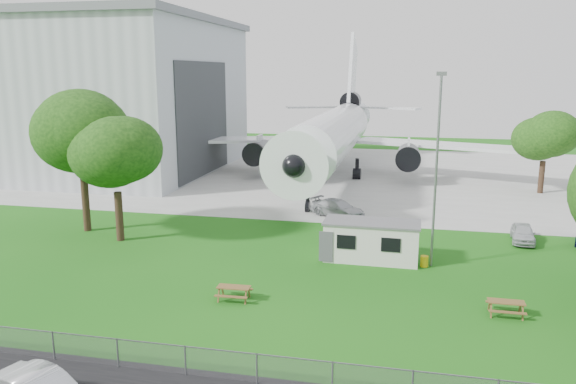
% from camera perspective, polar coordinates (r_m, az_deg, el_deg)
% --- Properties ---
extents(ground, '(160.00, 160.00, 0.00)m').
position_cam_1_polar(ground, '(32.02, -0.37, -10.11)').
color(ground, '#267018').
extents(concrete_apron, '(120.00, 46.00, 0.03)m').
position_cam_1_polar(concrete_apron, '(68.32, 6.57, 1.83)').
color(concrete_apron, '#B7B7B2').
rests_on(concrete_apron, ground).
extents(hangar, '(43.00, 31.00, 18.55)m').
position_cam_1_polar(hangar, '(78.71, -22.50, 9.24)').
color(hangar, '#B2B7BC').
rests_on(hangar, ground).
extents(airliner, '(46.36, 47.73, 17.69)m').
position_cam_1_polar(airliner, '(65.69, 4.74, 6.09)').
color(airliner, white).
rests_on(airliner, ground).
extents(site_cabin, '(6.77, 2.79, 2.62)m').
position_cam_1_polar(site_cabin, '(37.16, 8.50, -4.91)').
color(site_cabin, silver).
rests_on(site_cabin, ground).
extents(picnic_west, '(1.85, 1.56, 0.76)m').
position_cam_1_polar(picnic_west, '(31.12, -5.51, -10.84)').
color(picnic_west, brown).
rests_on(picnic_west, ground).
extents(picnic_east, '(1.80, 1.50, 0.76)m').
position_cam_1_polar(picnic_east, '(31.19, 21.19, -11.59)').
color(picnic_east, brown).
rests_on(picnic_east, ground).
extents(fence, '(58.00, 0.04, 1.30)m').
position_cam_1_polar(fence, '(23.78, -5.62, -18.55)').
color(fence, gray).
rests_on(fence, ground).
extents(lamp_mast, '(0.16, 0.16, 12.00)m').
position_cam_1_polar(lamp_mast, '(35.70, 14.81, 1.86)').
color(lamp_mast, slate).
rests_on(lamp_mast, ground).
extents(tree_west_big, '(8.88, 8.88, 12.14)m').
position_cam_1_polar(tree_west_big, '(45.15, -20.36, 5.75)').
color(tree_west_big, '#382619').
rests_on(tree_west_big, ground).
extents(tree_west_small, '(6.13, 6.13, 9.28)m').
position_cam_1_polar(tree_west_small, '(41.85, -17.14, 3.46)').
color(tree_west_small, '#382619').
rests_on(tree_west_small, ground).
extents(tree_far_apron, '(6.83, 6.83, 9.11)m').
position_cam_1_polar(tree_far_apron, '(61.89, 24.67, 5.05)').
color(tree_far_apron, '#382619').
rests_on(tree_far_apron, ground).
extents(car_ne_hatch, '(1.92, 3.99, 1.31)m').
position_cam_1_polar(car_ne_hatch, '(44.16, 22.75, -3.89)').
color(car_ne_hatch, '#B9BCC1').
rests_on(car_ne_hatch, ground).
extents(car_apron_van, '(5.34, 4.18, 1.45)m').
position_cam_1_polar(car_apron_van, '(47.94, 5.09, -1.68)').
color(car_apron_van, '#AEB0B5').
rests_on(car_apron_van, ground).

